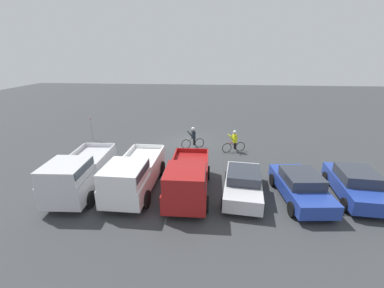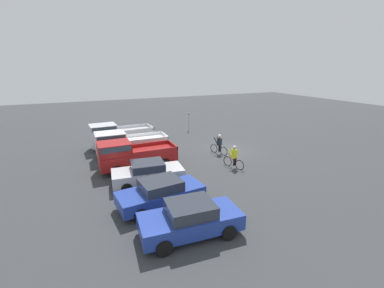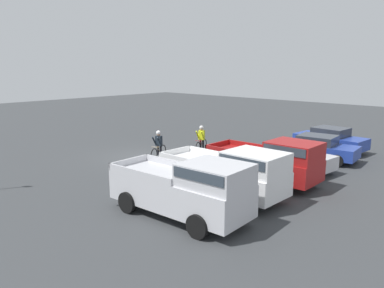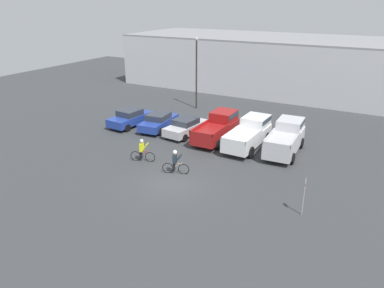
{
  "view_description": "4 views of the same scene",
  "coord_description": "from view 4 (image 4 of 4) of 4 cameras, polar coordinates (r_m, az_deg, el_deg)",
  "views": [
    {
      "loc": [
        -2.11,
        19.89,
        6.99
      ],
      "look_at": [
        -0.68,
        3.81,
        1.2
      ],
      "focal_mm": 24.0,
      "sensor_mm": 36.0,
      "label": 1
    },
    {
      "loc": [
        -17.94,
        11.64,
        6.93
      ],
      "look_at": [
        -0.68,
        3.81,
        1.2
      ],
      "focal_mm": 24.0,
      "sensor_mm": 36.0,
      "label": 2
    },
    {
      "loc": [
        13.7,
        17.12,
        5.28
      ],
      "look_at": [
        -0.68,
        3.81,
        1.2
      ],
      "focal_mm": 35.0,
      "sensor_mm": 36.0,
      "label": 3
    },
    {
      "loc": [
        11.25,
        -17.67,
        10.85
      ],
      "look_at": [
        -0.68,
        3.81,
        1.2
      ],
      "focal_mm": 35.0,
      "sensor_mm": 36.0,
      "label": 4
    }
  ],
  "objects": [
    {
      "name": "cyclist_0",
      "position": [
        24.47,
        -2.57,
        -2.69
      ],
      "size": [
        1.73,
        0.67,
        1.68
      ],
      "color": "black",
      "rests_on": "ground_plane"
    },
    {
      "name": "pickup_truck_2",
      "position": [
        28.72,
        14.13,
        1.0
      ],
      "size": [
        2.4,
        5.42,
        2.2
      ],
      "color": "silver",
      "rests_on": "ground_plane"
    },
    {
      "name": "warehouse_building",
      "position": [
        48.25,
        15.52,
        11.55
      ],
      "size": [
        42.15,
        13.25,
        6.38
      ],
      "color": "silver",
      "rests_on": "ground_plane"
    },
    {
      "name": "fire_lane_sign",
      "position": [
        20.59,
        16.71,
        -7.14
      ],
      "size": [
        0.11,
        0.29,
        2.16
      ],
      "color": "#9E9EA3",
      "rests_on": "ground_plane"
    },
    {
      "name": "sedan_0",
      "position": [
        34.22,
        -9.41,
        3.99
      ],
      "size": [
        2.27,
        4.44,
        1.5
      ],
      "color": "#233D9E",
      "rests_on": "ground_plane"
    },
    {
      "name": "cyclist_1",
      "position": [
        26.53,
        -7.6,
        -0.9
      ],
      "size": [
        1.72,
        0.67,
        1.68
      ],
      "color": "black",
      "rests_on": "ground_plane"
    },
    {
      "name": "pickup_truck_1",
      "position": [
        29.3,
        8.81,
        1.74
      ],
      "size": [
        2.25,
        5.56,
        2.09
      ],
      "color": "white",
      "rests_on": "ground_plane"
    },
    {
      "name": "lamppost",
      "position": [
        38.58,
        0.68,
        11.51
      ],
      "size": [
        0.36,
        0.36,
        7.21
      ],
      "color": "#2D2823",
      "rests_on": "ground_plane"
    },
    {
      "name": "ground_plane",
      "position": [
        23.59,
        -3.07,
        -5.98
      ],
      "size": [
        80.0,
        80.0,
        0.0
      ],
      "primitive_type": "plane",
      "color": "#383A3D"
    },
    {
      "name": "sedan_1",
      "position": [
        32.95,
        -5.12,
        3.47
      ],
      "size": [
        2.34,
        4.55,
        1.44
      ],
      "color": "#233D9E",
      "rests_on": "ground_plane"
    },
    {
      "name": "sedan_2",
      "position": [
        31.47,
        -0.95,
        2.66
      ],
      "size": [
        2.29,
        4.41,
        1.42
      ],
      "color": "silver",
      "rests_on": "ground_plane"
    },
    {
      "name": "pickup_truck_0",
      "position": [
        30.48,
        3.99,
        2.68
      ],
      "size": [
        2.22,
        5.3,
        2.08
      ],
      "color": "maroon",
      "rests_on": "ground_plane"
    }
  ]
}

